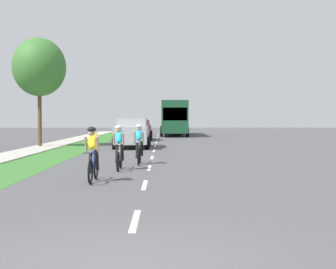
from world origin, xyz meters
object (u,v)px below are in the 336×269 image
object	(u,v)px
cyclist_distant	(139,144)
street_tree_near	(39,67)
cyclist_trailing	(119,147)
bus_dark_green	(174,116)
pickup_maroon	(138,130)
suv_silver	(133,132)
cyclist_lead	(93,153)

from	to	relation	value
cyclist_distant	street_tree_near	bearing A→B (deg)	121.75
cyclist_trailing	bus_dark_green	xyz separation A→B (m)	(2.65, 32.01, 1.17)
cyclist_trailing	pickup_maroon	distance (m)	21.54
street_tree_near	bus_dark_green	bearing A→B (deg)	64.82
cyclist_trailing	cyclist_distant	world-z (taller)	same
suv_silver	bus_dark_green	size ratio (longest dim) A/B	0.41
cyclist_lead	bus_dark_green	world-z (taller)	bus_dark_green
cyclist_trailing	pickup_maroon	xyz separation A→B (m)	(-0.48, 21.53, 0.02)
bus_dark_green	street_tree_near	world-z (taller)	street_tree_near
cyclist_lead	cyclist_trailing	bearing A→B (deg)	80.94
suv_silver	pickup_maroon	size ratio (longest dim) A/B	0.92
pickup_maroon	bus_dark_green	size ratio (longest dim) A/B	0.44
street_tree_near	cyclist_trailing	bearing A→B (deg)	-64.43
cyclist_lead	pickup_maroon	xyz separation A→B (m)	(-0.01, 24.47, 0.02)
cyclist_distant	bus_dark_green	size ratio (longest dim) A/B	0.15
cyclist_trailing	street_tree_near	bearing A→B (deg)	115.57
cyclist_distant	pickup_maroon	bearing A→B (deg)	93.15
cyclist_distant	bus_dark_green	world-z (taller)	bus_dark_green
pickup_maroon	bus_dark_green	bearing A→B (deg)	73.35
cyclist_distant	suv_silver	world-z (taller)	suv_silver
cyclist_lead	cyclist_trailing	size ratio (longest dim) A/B	1.00
cyclist_lead	pickup_maroon	bearing A→B (deg)	90.04
cyclist_trailing	street_tree_near	size ratio (longest dim) A/B	0.25
cyclist_trailing	cyclist_distant	size ratio (longest dim) A/B	1.00
cyclist_trailing	suv_silver	world-z (taller)	suv_silver
cyclist_distant	bus_dark_green	distance (m)	30.09
cyclist_lead	street_tree_near	xyz separation A→B (m)	(-5.79, 16.01, 4.19)
suv_silver	pickup_maroon	world-z (taller)	suv_silver
cyclist_lead	cyclist_trailing	world-z (taller)	same
bus_dark_green	cyclist_distant	bearing A→B (deg)	-93.93
cyclist_lead	cyclist_distant	bearing A→B (deg)	77.93
cyclist_lead	bus_dark_green	xyz separation A→B (m)	(3.12, 34.95, 1.17)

